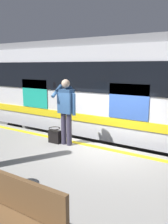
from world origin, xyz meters
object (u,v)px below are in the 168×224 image
(passenger, at_px, (66,107))
(handbag, at_px, (55,136))
(train_carriage, at_px, (98,86))
(bench, at_px, (8,216))

(passenger, distance_m, handbag, 0.92)
(passenger, bearing_deg, handbag, 11.20)
(train_carriage, relative_size, bench, 6.91)
(bench, bearing_deg, train_carriage, -70.80)
(train_carriage, xyz_separation_m, bench, (-2.05, 5.90, -0.89))
(train_carriage, height_order, handbag, train_carriage)
(train_carriage, height_order, passenger, train_carriage)
(train_carriage, relative_size, passenger, 5.64)
(passenger, bearing_deg, train_carriage, -80.37)
(passenger, distance_m, bench, 3.74)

